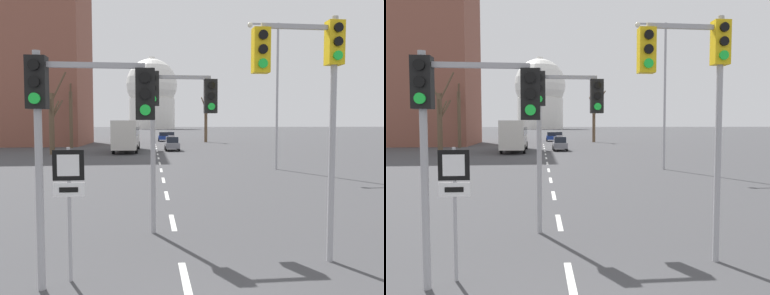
% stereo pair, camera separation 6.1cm
% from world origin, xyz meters
% --- Properties ---
extents(lane_stripe_0, '(0.16, 2.00, 0.01)m').
position_xyz_m(lane_stripe_0, '(0.00, 3.28, 0.00)').
color(lane_stripe_0, silver).
rests_on(lane_stripe_0, ground_plane).
extents(lane_stripe_1, '(0.16, 2.00, 0.01)m').
position_xyz_m(lane_stripe_1, '(0.00, 7.78, 0.00)').
color(lane_stripe_1, silver).
rests_on(lane_stripe_1, ground_plane).
extents(lane_stripe_2, '(0.16, 2.00, 0.01)m').
position_xyz_m(lane_stripe_2, '(0.00, 12.28, 0.00)').
color(lane_stripe_2, silver).
rests_on(lane_stripe_2, ground_plane).
extents(lane_stripe_3, '(0.16, 2.00, 0.01)m').
position_xyz_m(lane_stripe_3, '(0.00, 16.78, 0.00)').
color(lane_stripe_3, silver).
rests_on(lane_stripe_3, ground_plane).
extents(lane_stripe_4, '(0.16, 2.00, 0.01)m').
position_xyz_m(lane_stripe_4, '(0.00, 21.28, 0.00)').
color(lane_stripe_4, silver).
rests_on(lane_stripe_4, ground_plane).
extents(lane_stripe_5, '(0.16, 2.00, 0.01)m').
position_xyz_m(lane_stripe_5, '(0.00, 25.78, 0.00)').
color(lane_stripe_5, silver).
rests_on(lane_stripe_5, ground_plane).
extents(lane_stripe_6, '(0.16, 2.00, 0.01)m').
position_xyz_m(lane_stripe_6, '(0.00, 30.28, 0.00)').
color(lane_stripe_6, silver).
rests_on(lane_stripe_6, ground_plane).
extents(lane_stripe_7, '(0.16, 2.00, 0.01)m').
position_xyz_m(lane_stripe_7, '(0.00, 34.78, 0.00)').
color(lane_stripe_7, silver).
rests_on(lane_stripe_7, ground_plane).
extents(lane_stripe_8, '(0.16, 2.00, 0.01)m').
position_xyz_m(lane_stripe_8, '(0.00, 39.28, 0.00)').
color(lane_stripe_8, silver).
rests_on(lane_stripe_8, ground_plane).
extents(lane_stripe_9, '(0.16, 2.00, 0.01)m').
position_xyz_m(lane_stripe_9, '(0.00, 43.78, 0.00)').
color(lane_stripe_9, silver).
rests_on(lane_stripe_9, ground_plane).
extents(lane_stripe_10, '(0.16, 2.00, 0.01)m').
position_xyz_m(lane_stripe_10, '(0.00, 48.28, 0.00)').
color(lane_stripe_10, silver).
rests_on(lane_stripe_10, ground_plane).
extents(lane_stripe_11, '(0.16, 2.00, 0.01)m').
position_xyz_m(lane_stripe_11, '(0.00, 52.78, 0.00)').
color(lane_stripe_11, silver).
rests_on(lane_stripe_11, ground_plane).
extents(traffic_signal_near_left, '(2.32, 0.34, 4.46)m').
position_xyz_m(traffic_signal_near_left, '(-2.02, 3.21, 3.38)').
color(traffic_signal_near_left, '#9E9EA3').
rests_on(traffic_signal_near_left, ground_plane).
extents(traffic_signal_near_right, '(2.03, 0.34, 5.48)m').
position_xyz_m(traffic_signal_near_right, '(2.81, 4.03, 4.16)').
color(traffic_signal_near_right, '#9E9EA3').
rests_on(traffic_signal_near_right, ground_plane).
extents(traffic_signal_centre_tall, '(2.00, 0.34, 4.69)m').
position_xyz_m(traffic_signal_centre_tall, '(-0.03, 6.68, 3.55)').
color(traffic_signal_centre_tall, '#9E9EA3').
rests_on(traffic_signal_centre_tall, ground_plane).
extents(route_sign_post, '(0.60, 0.08, 2.67)m').
position_xyz_m(route_sign_post, '(-2.27, 3.53, 1.83)').
color(route_sign_post, '#9E9EA3').
rests_on(route_sign_post, ground_plane).
extents(street_lamp_right, '(2.19, 0.36, 9.93)m').
position_xyz_m(street_lamp_right, '(7.58, 20.97, 5.96)').
color(street_lamp_right, '#9E9EA3').
rests_on(street_lamp_right, ground_plane).
extents(sedan_near_left, '(1.87, 4.59, 1.66)m').
position_xyz_m(sedan_near_left, '(1.55, 64.30, 0.84)').
color(sedan_near_left, navy).
rests_on(sedan_near_left, ground_plane).
extents(sedan_near_right, '(1.80, 3.92, 1.57)m').
position_xyz_m(sedan_near_right, '(3.14, 70.47, 0.80)').
color(sedan_near_right, '#B7B7BC').
rests_on(sedan_near_right, ground_plane).
extents(sedan_mid_centre, '(1.68, 4.23, 1.64)m').
position_xyz_m(sedan_mid_centre, '(1.78, 40.10, 0.81)').
color(sedan_mid_centre, slate).
rests_on(sedan_mid_centre, ground_plane).
extents(city_bus, '(2.66, 10.80, 3.48)m').
position_xyz_m(city_bus, '(-3.42, 39.14, 2.05)').
color(city_bus, beige).
rests_on(city_bus, ground_plane).
extents(bare_tree_left_near, '(0.79, 3.64, 8.52)m').
position_xyz_m(bare_tree_left_near, '(-11.05, 46.44, 4.06)').
color(bare_tree_left_near, brown).
rests_on(bare_tree_left_near, ground_plane).
extents(bare_tree_right_near, '(2.92, 2.37, 8.81)m').
position_xyz_m(bare_tree_right_near, '(8.78, 59.88, 3.82)').
color(bare_tree_right_near, brown).
rests_on(bare_tree_right_near, ground_plane).
extents(bare_tree_left_far, '(3.17, 2.55, 8.67)m').
position_xyz_m(bare_tree_left_far, '(-10.74, 35.69, 3.70)').
color(bare_tree_left_far, brown).
rests_on(bare_tree_left_far, ground_plane).
extents(capitol_dome, '(31.98, 31.98, 45.17)m').
position_xyz_m(capitol_dome, '(0.00, 234.77, 22.00)').
color(capitol_dome, silver).
rests_on(capitol_dome, ground_plane).
extents(apartment_block_left, '(18.00, 14.00, 29.00)m').
position_xyz_m(apartment_block_left, '(-19.50, 55.00, 14.50)').
color(apartment_block_left, brown).
rests_on(apartment_block_left, ground_plane).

